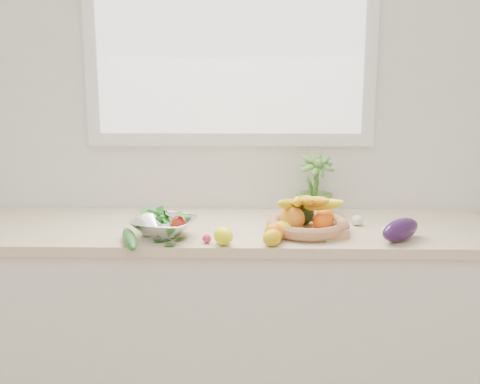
{
  "coord_description": "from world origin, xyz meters",
  "views": [
    {
      "loc": [
        0.1,
        -0.5,
        1.6
      ],
      "look_at": [
        0.05,
        1.93,
        1.05
      ],
      "focal_mm": 45.0,
      "sensor_mm": 36.0,
      "label": 1
    }
  ],
  "objects_px": {
    "eggplant": "(401,230)",
    "cucumber": "(130,239)",
    "colander_with_spinach": "(164,222)",
    "fruit_basket": "(307,220)",
    "potted_herb": "(315,187)",
    "apple": "(179,224)"
  },
  "relations": [
    {
      "from": "eggplant",
      "to": "cucumber",
      "type": "distance_m",
      "value": 1.04
    },
    {
      "from": "eggplant",
      "to": "potted_herb",
      "type": "xyz_separation_m",
      "value": [
        -0.3,
        0.38,
        0.09
      ]
    },
    {
      "from": "fruit_basket",
      "to": "colander_with_spinach",
      "type": "distance_m",
      "value": 0.58
    },
    {
      "from": "potted_herb",
      "to": "fruit_basket",
      "type": "height_order",
      "value": "potted_herb"
    },
    {
      "from": "eggplant",
      "to": "potted_herb",
      "type": "relative_size",
      "value": 0.72
    },
    {
      "from": "apple",
      "to": "fruit_basket",
      "type": "distance_m",
      "value": 0.52
    },
    {
      "from": "potted_herb",
      "to": "fruit_basket",
      "type": "bearing_deg",
      "value": -101.91
    },
    {
      "from": "apple",
      "to": "eggplant",
      "type": "distance_m",
      "value": 0.88
    },
    {
      "from": "potted_herb",
      "to": "colander_with_spinach",
      "type": "bearing_deg",
      "value": -150.11
    },
    {
      "from": "fruit_basket",
      "to": "colander_with_spinach",
      "type": "bearing_deg",
      "value": -170.58
    },
    {
      "from": "cucumber",
      "to": "colander_with_spinach",
      "type": "height_order",
      "value": "colander_with_spinach"
    },
    {
      "from": "fruit_basket",
      "to": "eggplant",
      "type": "bearing_deg",
      "value": -17.41
    },
    {
      "from": "potted_herb",
      "to": "cucumber",
      "type": "bearing_deg",
      "value": -148.43
    },
    {
      "from": "apple",
      "to": "cucumber",
      "type": "xyz_separation_m",
      "value": [
        -0.17,
        -0.17,
        -0.01
      ]
    },
    {
      "from": "cucumber",
      "to": "fruit_basket",
      "type": "relative_size",
      "value": 0.68
    },
    {
      "from": "eggplant",
      "to": "colander_with_spinach",
      "type": "bearing_deg",
      "value": 178.97
    },
    {
      "from": "cucumber",
      "to": "eggplant",
      "type": "bearing_deg",
      "value": 4.46
    },
    {
      "from": "eggplant",
      "to": "potted_herb",
      "type": "height_order",
      "value": "potted_herb"
    },
    {
      "from": "potted_herb",
      "to": "fruit_basket",
      "type": "xyz_separation_m",
      "value": [
        -0.06,
        -0.26,
        -0.08
      ]
    },
    {
      "from": "potted_herb",
      "to": "fruit_basket",
      "type": "relative_size",
      "value": 0.78
    },
    {
      "from": "cucumber",
      "to": "fruit_basket",
      "type": "bearing_deg",
      "value": 15.61
    },
    {
      "from": "apple",
      "to": "fruit_basket",
      "type": "xyz_separation_m",
      "value": [
        0.52,
        0.02,
        0.02
      ]
    }
  ]
}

